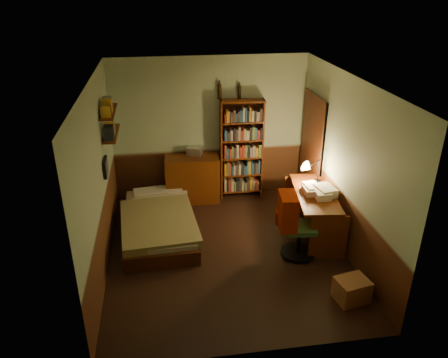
{
  "coord_description": "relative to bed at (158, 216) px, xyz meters",
  "views": [
    {
      "loc": [
        -0.86,
        -5.51,
        3.82
      ],
      "look_at": [
        0.0,
        0.25,
        1.1
      ],
      "focal_mm": 35.0,
      "sensor_mm": 36.0,
      "label": 1
    }
  ],
  "objects": [
    {
      "name": "red_jacket",
      "position": [
        1.82,
        -0.83,
        0.89
      ],
      "size": [
        0.24,
        0.44,
        0.52
      ],
      "primitive_type": "cube",
      "rotation": [
        0.0,
        0.0,
        -0.0
      ],
      "color": "#AA2603",
      "rests_on": "office_chair"
    },
    {
      "name": "wall_right",
      "position": [
        2.76,
        -0.71,
        1.0
      ],
      "size": [
        0.02,
        4.0,
        2.6
      ],
      "primitive_type": "cube",
      "color": "#98AF8E",
      "rests_on": "ground"
    },
    {
      "name": "desk_lamp",
      "position": [
        2.62,
        -0.04,
        0.74
      ],
      "size": [
        0.21,
        0.21,
        0.58
      ],
      "primitive_type": "cone",
      "rotation": [
        0.0,
        0.0,
        -0.25
      ],
      "color": "black",
      "rests_on": "desk"
    },
    {
      "name": "bottle_right",
      "position": [
        1.53,
        1.24,
        1.66
      ],
      "size": [
        0.07,
        0.07,
        0.23
      ],
      "primitive_type": "cylinder",
      "rotation": [
        0.0,
        0.0,
        -0.18
      ],
      "color": "black",
      "rests_on": "bookshelf"
    },
    {
      "name": "doorway",
      "position": [
        2.72,
        0.59,
        0.7
      ],
      "size": [
        0.06,
        0.9,
        2.0
      ],
      "primitive_type": "cube",
      "color": "black",
      "rests_on": "ground"
    },
    {
      "name": "mini_stereo",
      "position": [
        0.71,
        1.18,
        0.63
      ],
      "size": [
        0.32,
        0.28,
        0.14
      ],
      "primitive_type": "cube",
      "rotation": [
        0.0,
        0.0,
        -0.35
      ],
      "color": "#B2B2B7",
      "rests_on": "dresser"
    },
    {
      "name": "bed",
      "position": [
        0.0,
        0.0,
        0.0
      ],
      "size": [
        1.15,
        2.07,
        0.6
      ],
      "primitive_type": "cube",
      "rotation": [
        0.0,
        0.0,
        0.03
      ],
      "color": "olive",
      "rests_on": "ground"
    },
    {
      "name": "cardboard_box_b",
      "position": [
        2.54,
        -1.89,
        -0.2
      ],
      "size": [
        0.34,
        0.3,
        0.21
      ],
      "primitive_type": "cube",
      "rotation": [
        0.0,
        0.0,
        0.25
      ],
      "color": "#9B6740",
      "rests_on": "ground"
    },
    {
      "name": "framed_picture",
      "position": [
        -0.72,
        -0.11,
        0.95
      ],
      "size": [
        0.04,
        0.32,
        0.26
      ],
      "primitive_type": "cube",
      "color": "black",
      "rests_on": "wall_left"
    },
    {
      "name": "wall_shelf_upper",
      "position": [
        -0.64,
        0.39,
        1.65
      ],
      "size": [
        0.2,
        0.9,
        0.03
      ],
      "primitive_type": "cube",
      "color": "#55240B",
      "rests_on": "wall_left"
    },
    {
      "name": "wall_front",
      "position": [
        1.0,
        -2.72,
        1.0
      ],
      "size": [
        3.5,
        0.02,
        2.6
      ],
      "primitive_type": "cube",
      "color": "#98AF8E",
      "rests_on": "ground"
    },
    {
      "name": "dresser",
      "position": [
        0.64,
        1.05,
        0.13
      ],
      "size": [
        0.98,
        0.51,
        0.86
      ],
      "primitive_type": "cube",
      "rotation": [
        0.0,
        0.0,
        -0.02
      ],
      "color": "#55240B",
      "rests_on": "ground"
    },
    {
      "name": "desk",
      "position": [
        2.44,
        -0.43,
        0.07
      ],
      "size": [
        0.76,
        1.47,
        0.75
      ],
      "primitive_type": "cube",
      "rotation": [
        0.0,
        0.0,
        -0.13
      ],
      "color": "#55240B",
      "rests_on": "ground"
    },
    {
      "name": "wall_back",
      "position": [
        1.0,
        1.3,
        1.0
      ],
      "size": [
        3.5,
        0.02,
        2.6
      ],
      "primitive_type": "cube",
      "color": "#98AF8E",
      "rests_on": "ground"
    },
    {
      "name": "bottle_left",
      "position": [
        1.18,
        1.24,
        1.68
      ],
      "size": [
        0.09,
        0.09,
        0.27
      ],
      "primitive_type": "cylinder",
      "rotation": [
        0.0,
        0.0,
        0.29
      ],
      "color": "black",
      "rests_on": "bookshelf"
    },
    {
      "name": "wall_left",
      "position": [
        -0.76,
        -0.71,
        1.0
      ],
      "size": [
        0.02,
        4.0,
        2.6
      ],
      "primitive_type": "cube",
      "color": "#98AF8E",
      "rests_on": "ground"
    },
    {
      "name": "floor",
      "position": [
        1.0,
        -0.71,
        -0.31
      ],
      "size": [
        3.5,
        4.0,
        0.02
      ],
      "primitive_type": "cube",
      "color": "black",
      "rests_on": "ground"
    },
    {
      "name": "paper_stack",
      "position": [
        2.56,
        -0.54,
        0.52
      ],
      "size": [
        0.31,
        0.38,
        0.14
      ],
      "primitive_type": "cube",
      "rotation": [
        0.0,
        0.0,
        0.19
      ],
      "color": "silver",
      "rests_on": "desk"
    },
    {
      "name": "wall_shelf_lower",
      "position": [
        -0.64,
        0.39,
        1.3
      ],
      "size": [
        0.2,
        0.9,
        0.03
      ],
      "primitive_type": "cube",
      "color": "#55240B",
      "rests_on": "wall_left"
    },
    {
      "name": "ceiling",
      "position": [
        1.0,
        -0.71,
        2.31
      ],
      "size": [
        3.5,
        4.0,
        0.02
      ],
      "primitive_type": "cube",
      "color": "silver",
      "rests_on": "wall_back"
    },
    {
      "name": "cardboard_box_a",
      "position": [
        2.43,
        -2.03,
        -0.15
      ],
      "size": [
        0.46,
        0.4,
        0.3
      ],
      "primitive_type": "cube",
      "rotation": [
        0.0,
        0.0,
        0.2
      ],
      "color": "#9B6740",
      "rests_on": "ground"
    },
    {
      "name": "bookshelf",
      "position": [
        1.57,
        1.14,
        0.62
      ],
      "size": [
        0.81,
        0.32,
        1.84
      ],
      "primitive_type": "cube",
      "rotation": [
        0.0,
        0.0,
        -0.09
      ],
      "color": "#55240B",
      "rests_on": "ground"
    },
    {
      "name": "door_trim",
      "position": [
        2.69,
        0.59,
        0.7
      ],
      "size": [
        0.02,
        0.98,
        2.08
      ],
      "primitive_type": "cube",
      "color": "#3D1B0C",
      "rests_on": "ground"
    },
    {
      "name": "office_chair",
      "position": [
        2.06,
        -0.96,
        0.16
      ],
      "size": [
        0.51,
        0.46,
        0.93
      ],
      "primitive_type": "cube",
      "rotation": [
        0.0,
        0.0,
        -0.11
      ],
      "color": "#306036",
      "rests_on": "ground"
    }
  ]
}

